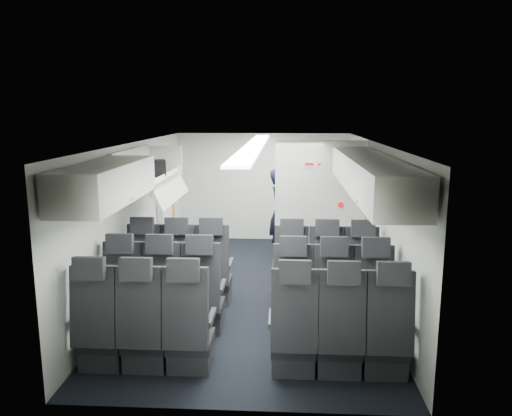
# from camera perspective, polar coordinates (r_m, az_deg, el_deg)

# --- Properties ---
(cabin_shell) EXTENTS (3.41, 6.01, 2.16)m
(cabin_shell) POSITION_cam_1_polar(r_m,az_deg,el_deg) (7.09, -0.18, -0.82)
(cabin_shell) COLOR black
(cabin_shell) RESTS_ON ground
(seat_row_front) EXTENTS (3.33, 0.56, 1.24)m
(seat_row_front) POSITION_cam_1_polar(r_m,az_deg,el_deg) (6.77, -0.44, -7.73)
(seat_row_front) COLOR #242527
(seat_row_front) RESTS_ON cabin_shell
(seat_row_mid) EXTENTS (3.33, 0.56, 1.24)m
(seat_row_mid) POSITION_cam_1_polar(r_m,az_deg,el_deg) (5.93, -0.99, -10.52)
(seat_row_mid) COLOR #242527
(seat_row_mid) RESTS_ON cabin_shell
(seat_row_rear) EXTENTS (3.33, 0.56, 1.24)m
(seat_row_rear) POSITION_cam_1_polar(r_m,az_deg,el_deg) (5.10, -1.74, -14.22)
(seat_row_rear) COLOR #242527
(seat_row_rear) RESTS_ON cabin_shell
(overhead_bin_left_rear) EXTENTS (0.53, 1.80, 0.40)m
(overhead_bin_left_rear) POSITION_cam_1_polar(r_m,az_deg,el_deg) (5.30, -16.80, 2.76)
(overhead_bin_left_rear) COLOR silver
(overhead_bin_left_rear) RESTS_ON cabin_shell
(overhead_bin_left_front_open) EXTENTS (0.64, 1.70, 0.72)m
(overhead_bin_left_front_open) POSITION_cam_1_polar(r_m,az_deg,el_deg) (6.98, -12.23, 3.84)
(overhead_bin_left_front_open) COLOR #9E9E93
(overhead_bin_left_front_open) RESTS_ON cabin_shell
(overhead_bin_right_rear) EXTENTS (0.53, 1.80, 0.40)m
(overhead_bin_right_rear) POSITION_cam_1_polar(r_m,az_deg,el_deg) (5.08, 14.44, 2.54)
(overhead_bin_right_rear) COLOR silver
(overhead_bin_right_rear) RESTS_ON cabin_shell
(overhead_bin_right_front) EXTENTS (0.53, 1.70, 0.40)m
(overhead_bin_right_front) POSITION_cam_1_polar(r_m,az_deg,el_deg) (6.79, 11.60, 4.72)
(overhead_bin_right_front) COLOR silver
(overhead_bin_right_front) RESTS_ON cabin_shell
(bulkhead_partition) EXTENTS (1.40, 0.15, 2.13)m
(bulkhead_partition) POSITION_cam_1_polar(r_m,az_deg,el_deg) (7.90, 7.28, -0.05)
(bulkhead_partition) COLOR silver
(bulkhead_partition) RESTS_ON cabin_shell
(galley_unit) EXTENTS (0.85, 0.52, 1.90)m
(galley_unit) POSITION_cam_1_polar(r_m,az_deg,el_deg) (9.80, 6.30, 1.38)
(galley_unit) COLOR #939399
(galley_unit) RESTS_ON cabin_shell
(boarding_door) EXTENTS (0.12, 1.27, 1.86)m
(boarding_door) POSITION_cam_1_polar(r_m,az_deg,el_deg) (8.88, -10.21, 0.29)
(boarding_door) COLOR silver
(boarding_door) RESTS_ON cabin_shell
(flight_attendant) EXTENTS (0.41, 0.60, 1.60)m
(flight_attendant) POSITION_cam_1_polar(r_m,az_deg,el_deg) (8.85, 2.77, -0.60)
(flight_attendant) COLOR black
(flight_attendant) RESTS_ON ground
(carry_on_bag) EXTENTS (0.44, 0.37, 0.23)m
(carry_on_bag) POSITION_cam_1_polar(r_m,az_deg,el_deg) (7.04, -11.86, 4.45)
(carry_on_bag) COLOR black
(carry_on_bag) RESTS_ON overhead_bin_left_front_open
(papers) EXTENTS (0.22, 0.06, 0.15)m
(papers) POSITION_cam_1_polar(r_m,az_deg,el_deg) (8.75, 4.03, 0.93)
(papers) COLOR white
(papers) RESTS_ON flight_attendant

